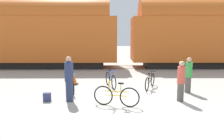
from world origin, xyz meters
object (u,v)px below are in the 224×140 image
at_px(freight_train, 124,32).
at_px(person_in_navy, 69,79).
at_px(person_in_green, 188,75).
at_px(bicycle_yellow, 116,96).
at_px(backpack, 47,97).
at_px(traffic_cone, 74,80).
at_px(bicycle_black, 150,81).
at_px(person_in_red, 181,81).
at_px(bicycle_teal, 71,85).
at_px(bicycle_blue, 111,80).

height_order(freight_train, person_in_navy, freight_train).
bearing_deg(freight_train, person_in_green, -72.58).
bearing_deg(freight_train, bicycle_yellow, -95.30).
relative_size(backpack, traffic_cone, 0.62).
distance_m(bicycle_black, person_in_red, 2.28).
bearing_deg(person_in_green, bicycle_black, -170.65).
distance_m(freight_train, person_in_navy, 9.69).
height_order(bicycle_teal, bicycle_yellow, bicycle_yellow).
distance_m(person_in_navy, traffic_cone, 3.06).
bearing_deg(bicycle_black, freight_train, 96.87).
relative_size(bicycle_blue, bicycle_black, 1.05).
height_order(bicycle_yellow, person_in_navy, person_in_navy).
distance_m(bicycle_teal, person_in_navy, 1.43).
distance_m(bicycle_black, person_in_green, 1.84).
xyz_separation_m(bicycle_teal, traffic_cone, (-0.14, 1.66, -0.10)).
bearing_deg(person_in_red, person_in_green, 149.10).
relative_size(bicycle_blue, person_in_navy, 0.94).
height_order(bicycle_teal, person_in_green, person_in_green).
bearing_deg(freight_train, backpack, -112.01).
bearing_deg(bicycle_yellow, bicycle_blue, 93.97).
xyz_separation_m(bicycle_blue, bicycle_black, (1.95, -0.25, -0.02)).
bearing_deg(bicycle_yellow, person_in_red, 13.33).
xyz_separation_m(bicycle_teal, backpack, (-0.75, -1.29, -0.18)).
relative_size(person_in_red, person_in_navy, 0.90).
height_order(person_in_navy, person_in_green, person_in_navy).
height_order(bicycle_blue, bicycle_yellow, bicycle_yellow).
xyz_separation_m(freight_train, backpack, (-3.67, -9.07, -2.65)).
relative_size(person_in_red, person_in_green, 1.00).
relative_size(person_in_red, backpack, 4.79).
height_order(bicycle_blue, person_in_green, person_in_green).
height_order(bicycle_teal, traffic_cone, bicycle_teal).
xyz_separation_m(freight_train, bicycle_blue, (-1.10, -6.78, -2.44)).
distance_m(bicycle_yellow, traffic_cone, 4.19).
relative_size(person_in_green, traffic_cone, 2.96).
distance_m(person_in_green, backpack, 6.28).
bearing_deg(person_in_red, freight_train, -170.04).
height_order(person_in_green, traffic_cone, person_in_green).
height_order(bicycle_blue, traffic_cone, bicycle_blue).
xyz_separation_m(freight_train, bicycle_black, (0.85, -7.03, -2.46)).
bearing_deg(person_in_red, traffic_cone, -122.65).
xyz_separation_m(bicycle_blue, person_in_red, (2.80, -2.31, 0.45)).
relative_size(freight_train, bicycle_blue, 16.75).
bearing_deg(backpack, traffic_cone, 78.36).
relative_size(freight_train, person_in_green, 17.51).
distance_m(bicycle_blue, bicycle_teal, 2.07).
distance_m(bicycle_blue, bicycle_yellow, 2.93).
relative_size(person_in_navy, traffic_cone, 3.29).
bearing_deg(bicycle_teal, freight_train, 69.45).
height_order(freight_train, bicycle_yellow, freight_train).
bearing_deg(bicycle_teal, person_in_green, -0.31).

